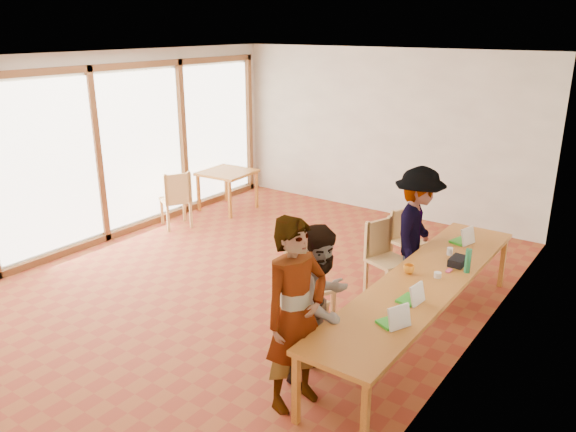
{
  "coord_description": "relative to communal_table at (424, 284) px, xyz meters",
  "views": [
    {
      "loc": [
        4.52,
        -5.29,
        3.38
      ],
      "look_at": [
        0.65,
        0.12,
        1.1
      ],
      "focal_mm": 35.0,
      "sensor_mm": 36.0,
      "label": 1
    }
  ],
  "objects": [
    {
      "name": "laptop_near",
      "position": [
        0.17,
        -1.08,
        0.11
      ],
      "size": [
        0.3,
        0.32,
        0.22
      ],
      "rotation": [
        0.0,
        0.0,
        -0.42
      ],
      "color": "green",
      "rests_on": "communal_table"
    },
    {
      "name": "condiment_cup",
      "position": [
        0.1,
        0.14,
        0.08
      ],
      "size": [
        0.08,
        0.08,
        0.06
      ],
      "primitive_type": "cylinder",
      "color": "white",
      "rests_on": "communal_table"
    },
    {
      "name": "chair_empty",
      "position": [
        -1.02,
        1.77,
        -0.17
      ],
      "size": [
        0.52,
        0.52,
        0.46
      ],
      "rotation": [
        0.0,
        0.0,
        -0.33
      ],
      "color": "#DBB46D",
      "rests_on": "ground"
    },
    {
      "name": "wall_back",
      "position": [
        -2.5,
        3.93,
        0.8
      ],
      "size": [
        6.0,
        0.1,
        3.0
      ],
      "primitive_type": "cube",
      "color": "#EEE5CD",
      "rests_on": "ground"
    },
    {
      "name": "side_table",
      "position": [
        -4.9,
        2.33,
        -0.03
      ],
      "size": [
        0.9,
        0.9,
        0.75
      ],
      "rotation": [
        0.0,
        0.0,
        0.06
      ],
      "color": "orange",
      "rests_on": "ground"
    },
    {
      "name": "person_far",
      "position": [
        -0.55,
        1.07,
        0.15
      ],
      "size": [
        0.87,
        1.22,
        1.71
      ],
      "primitive_type": "imported",
      "rotation": [
        0.0,
        0.0,
        1.8
      ],
      "color": "gray",
      "rests_on": "ground"
    },
    {
      "name": "clear_glass",
      "position": [
        -0.03,
        0.84,
        0.09
      ],
      "size": [
        0.07,
        0.07,
        0.09
      ],
      "primitive_type": "cylinder",
      "color": "silver",
      "rests_on": "communal_table"
    },
    {
      "name": "black_pouch",
      "position": [
        0.16,
        0.61,
        0.09
      ],
      "size": [
        0.16,
        0.26,
        0.09
      ],
      "primitive_type": "cube",
      "color": "black",
      "rests_on": "communal_table"
    },
    {
      "name": "yellow_mug",
      "position": [
        -0.21,
        0.07,
        0.1
      ],
      "size": [
        0.15,
        0.15,
        0.1
      ],
      "primitive_type": "imported",
      "rotation": [
        0.0,
        0.0,
        0.25
      ],
      "color": "orange",
      "rests_on": "communal_table"
    },
    {
      "name": "chair_spare",
      "position": [
        -4.9,
        1.03,
        -0.08
      ],
      "size": [
        0.63,
        0.63,
        0.54
      ],
      "rotation": [
        0.0,
        0.0,
        2.66
      ],
      "color": "#DBB46D",
      "rests_on": "ground"
    },
    {
      "name": "green_bottle",
      "position": [
        0.31,
        0.46,
        0.19
      ],
      "size": [
        0.07,
        0.07,
        0.28
      ],
      "primitive_type": "cylinder",
      "color": "#1E6F42",
      "rests_on": "communal_table"
    },
    {
      "name": "chair_far",
      "position": [
        -0.92,
        0.88,
        -0.1
      ],
      "size": [
        0.58,
        0.58,
        0.52
      ],
      "rotation": [
        0.0,
        0.0,
        -0.33
      ],
      "color": "#DBB46D",
      "rests_on": "ground"
    },
    {
      "name": "person_mid",
      "position": [
        -0.56,
        -1.2,
        0.1
      ],
      "size": [
        0.66,
        0.82,
        1.61
      ],
      "primitive_type": "imported",
      "rotation": [
        0.0,
        0.0,
        1.5
      ],
      "color": "gray",
      "rests_on": "ground"
    },
    {
      "name": "chair_near",
      "position": [
        -1.17,
        -0.71,
        -0.16
      ],
      "size": [
        0.42,
        0.42,
        0.47
      ],
      "rotation": [
        0.0,
        0.0,
        -0.02
      ],
      "color": "#DBB46D",
      "rests_on": "ground"
    },
    {
      "name": "person_near",
      "position": [
        -0.51,
        -1.7,
        0.22
      ],
      "size": [
        0.61,
        0.77,
        1.84
      ],
      "primitive_type": "imported",
      "rotation": [
        0.0,
        0.0,
        1.29
      ],
      "color": "gray",
      "rests_on": "ground"
    },
    {
      "name": "laptop_mid",
      "position": [
        0.11,
        -0.55,
        0.1
      ],
      "size": [
        0.24,
        0.26,
        0.21
      ],
      "rotation": [
        0.0,
        0.0,
        -0.11
      ],
      "color": "green",
      "rests_on": "communal_table"
    },
    {
      "name": "laptop_far",
      "position": [
        -0.01,
        1.31,
        0.11
      ],
      "size": [
        0.28,
        0.3,
        0.22
      ],
      "rotation": [
        0.0,
        0.0,
        -0.26
      ],
      "color": "green",
      "rests_on": "communal_table"
    },
    {
      "name": "wall_right",
      "position": [
        0.5,
        -0.07,
        0.8
      ],
      "size": [
        0.1,
        8.0,
        3.0
      ],
      "primitive_type": "cube",
      "color": "#EEE5CD",
      "rests_on": "ground"
    },
    {
      "name": "chair_mid",
      "position": [
        -1.31,
        -0.35,
        -0.11
      ],
      "size": [
        0.6,
        0.6,
        0.52
      ],
      "rotation": [
        0.0,
        0.0,
        -0.43
      ],
      "color": "#DBB46D",
      "rests_on": "ground"
    },
    {
      "name": "pink_phone",
      "position": [
        0.14,
        0.38,
        0.05
      ],
      "size": [
        0.05,
        0.1,
        0.01
      ],
      "primitive_type": "cube",
      "color": "#E84E85",
      "rests_on": "communal_table"
    },
    {
      "name": "window_wall",
      "position": [
        -5.46,
        -0.07,
        0.8
      ],
      "size": [
        0.1,
        8.0,
        3.0
      ],
      "primitive_type": "cube",
      "color": "white",
      "rests_on": "ground"
    },
    {
      "name": "ground",
      "position": [
        -2.5,
        -0.07,
        -0.7
      ],
      "size": [
        8.0,
        8.0,
        0.0
      ],
      "primitive_type": "plane",
      "color": "#994925",
      "rests_on": "ground"
    },
    {
      "name": "communal_table",
      "position": [
        0.0,
        0.0,
        0.0
      ],
      "size": [
        0.8,
        4.0,
        0.75
      ],
      "color": "orange",
      "rests_on": "ground"
    },
    {
      "name": "ceiling",
      "position": [
        -2.5,
        -0.07,
        2.32
      ],
      "size": [
        6.0,
        8.0,
        0.04
      ],
      "primitive_type": "cube",
      "color": "white",
      "rests_on": "wall_back"
    }
  ]
}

